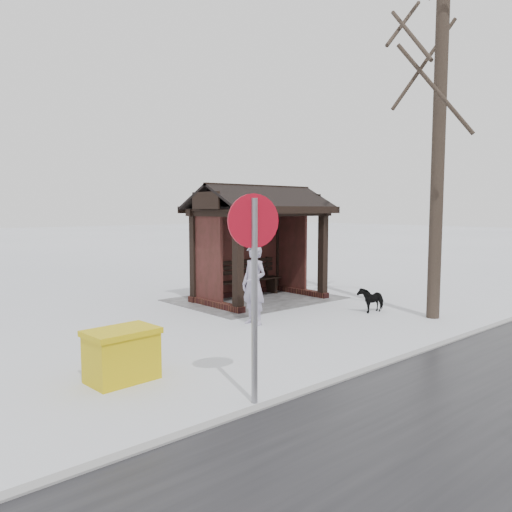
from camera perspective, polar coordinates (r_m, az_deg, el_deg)
The scene contains 9 objects.
ground at distance 13.51m, azimuth 0.48°, elevation -5.07°, with size 120.00×120.00×0.00m, color silver.
kerb at distance 10.18m, azimuth 21.80°, elevation -8.89°, with size 120.00×0.15×0.06m, color gray.
trampled_patch at distance 13.66m, azimuth -0.08°, elevation -4.92°, with size 4.20×3.20×0.02m, color gray.
bus_shelter at distance 13.41m, azimuth 0.04°, elevation 4.16°, with size 3.60×2.40×3.09m.
tree_near at distance 12.38m, azimuth 20.50°, elevation 22.46°, with size 3.42×3.42×9.03m.
pedestrian at distance 10.59m, azimuth -0.24°, elevation -3.28°, with size 0.62×0.41×1.71m, color #9A93AC.
dog at distance 12.28m, azimuth 13.04°, elevation -4.84°, with size 0.32×0.71×0.60m, color black.
grit_bin at distance 7.50m, azimuth -15.09°, elevation -10.82°, with size 1.02×0.73×0.75m.
road_sign at distance 6.17m, azimuth -0.27°, elevation 0.02°, with size 0.65×0.24×2.64m.
Camera 1 is at (8.84, 9.92, 2.45)m, focal length 35.00 mm.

